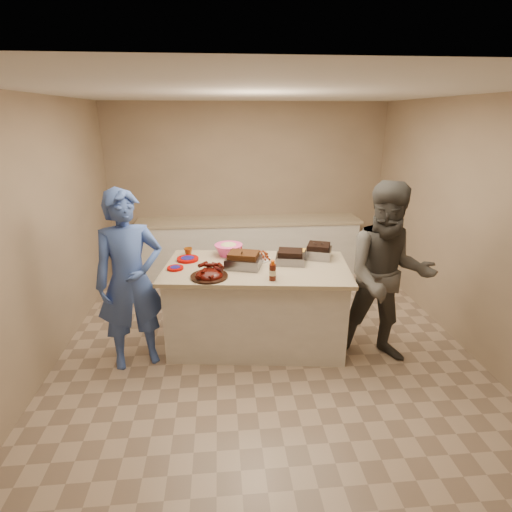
{
  "coord_description": "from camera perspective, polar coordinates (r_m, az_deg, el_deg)",
  "views": [
    {
      "loc": [
        -0.45,
        -4.06,
        2.5
      ],
      "look_at": [
        -0.08,
        0.02,
        1.04
      ],
      "focal_mm": 28.0,
      "sensor_mm": 36.0,
      "label": 1
    }
  ],
  "objects": [
    {
      "name": "pulled_pork_tray",
      "position": [
        4.31,
        -1.79,
        -1.62
      ],
      "size": [
        0.43,
        0.37,
        0.11
      ],
      "primitive_type": "cube",
      "rotation": [
        0.0,
        0.0,
        -0.28
      ],
      "color": "#47230F",
      "rests_on": "island"
    },
    {
      "name": "guest_gray",
      "position": [
        4.69,
        17.0,
        -13.64
      ],
      "size": [
        1.27,
        2.05,
        0.72
      ],
      "primitive_type": "imported",
      "rotation": [
        0.0,
        0.0,
        -0.19
      ],
      "color": "#4F4D48",
      "rests_on": "ground"
    },
    {
      "name": "basket_stack",
      "position": [
        4.71,
        -3.38,
        0.2
      ],
      "size": [
        0.23,
        0.2,
        0.1
      ],
      "primitive_type": "cube",
      "rotation": [
        0.0,
        0.0,
        -0.31
      ],
      "color": "#9D0400",
      "rests_on": "island"
    },
    {
      "name": "bbq_bottle_a",
      "position": [
        3.99,
        2.37,
        -3.45
      ],
      "size": [
        0.08,
        0.08,
        0.2
      ],
      "primitive_type": "cylinder",
      "rotation": [
        0.0,
        0.0,
        -0.12
      ],
      "color": "#42140A",
      "rests_on": "island"
    },
    {
      "name": "plate_stack_large",
      "position": [
        4.58,
        -9.72,
        -0.61
      ],
      "size": [
        0.27,
        0.27,
        0.03
      ],
      "primitive_type": "cylinder",
      "rotation": [
        0.0,
        0.0,
        -0.12
      ],
      "color": "#9D0400",
      "rests_on": "island"
    },
    {
      "name": "sauce_bowl",
      "position": [
        4.47,
        0.53,
        -0.83
      ],
      "size": [
        0.13,
        0.05,
        0.12
      ],
      "primitive_type": "imported",
      "rotation": [
        0.0,
        0.0,
        -0.12
      ],
      "color": "silver",
      "rests_on": "island"
    },
    {
      "name": "mac_cheese_dish",
      "position": [
        4.69,
        6.75,
        0.03
      ],
      "size": [
        0.29,
        0.23,
        0.07
      ],
      "primitive_type": "cube",
      "rotation": [
        0.0,
        0.0,
        -0.14
      ],
      "color": "yellow",
      "rests_on": "island"
    },
    {
      "name": "mustard_bottle",
      "position": [
        4.49,
        -0.94,
        -0.72
      ],
      "size": [
        0.05,
        0.05,
        0.12
      ],
      "primitive_type": "cylinder",
      "rotation": [
        0.0,
        0.0,
        -0.12
      ],
      "color": "#D7BE00",
      "rests_on": "island"
    },
    {
      "name": "back_counter",
      "position": [
        6.6,
        -1.0,
        1.46
      ],
      "size": [
        3.6,
        0.64,
        0.9
      ],
      "primitive_type": null,
      "color": "silver",
      "rests_on": "ground"
    },
    {
      "name": "room",
      "position": [
        4.79,
        1.02,
        -11.91
      ],
      "size": [
        4.5,
        5.0,
        2.7
      ],
      "primitive_type": null,
      "color": "#9E866A",
      "rests_on": "ground"
    },
    {
      "name": "roasting_pan",
      "position": [
        4.65,
        8.87,
        -0.23
      ],
      "size": [
        0.36,
        0.36,
        0.11
      ],
      "primitive_type": "cube",
      "rotation": [
        0.0,
        0.0,
        -0.35
      ],
      "color": "gray",
      "rests_on": "island"
    },
    {
      "name": "plastic_cup",
      "position": [
        4.74,
        -9.62,
        0.08
      ],
      "size": [
        0.11,
        0.1,
        0.1
      ],
      "primitive_type": "imported",
      "rotation": [
        0.0,
        0.0,
        -0.12
      ],
      "color": "#8D4610",
      "rests_on": "island"
    },
    {
      "name": "bbq_bottle_b",
      "position": [
        4.08,
        2.35,
        -2.88
      ],
      "size": [
        0.06,
        0.06,
        0.17
      ],
      "primitive_type": "cylinder",
      "rotation": [
        0.0,
        0.0,
        -0.12
      ],
      "color": "#42140A",
      "rests_on": "island"
    },
    {
      "name": "brisket_tray",
      "position": [
        4.45,
        4.89,
        -1.02
      ],
      "size": [
        0.36,
        0.32,
        0.09
      ],
      "primitive_type": "cube",
      "rotation": [
        0.0,
        0.0,
        -0.22
      ],
      "color": "black",
      "rests_on": "island"
    },
    {
      "name": "guest_blue",
      "position": [
        4.62,
        -16.34,
        -14.12
      ],
      "size": [
        1.25,
        1.98,
        0.44
      ],
      "primitive_type": "imported",
      "rotation": [
        0.0,
        0.0,
        0.33
      ],
      "color": "#3D5BAF",
      "rests_on": "ground"
    },
    {
      "name": "plate_stack_small",
      "position": [
        4.34,
        -11.45,
        -1.86
      ],
      "size": [
        0.19,
        0.19,
        0.02
      ],
      "primitive_type": "cylinder",
      "rotation": [
        0.0,
        0.0,
        -0.12
      ],
      "color": "#9D0400",
      "rests_on": "island"
    },
    {
      "name": "sausage_plate",
      "position": [
        4.54,
        0.4,
        -0.49
      ],
      "size": [
        0.32,
        0.32,
        0.05
      ],
      "primitive_type": "cylinder",
      "rotation": [
        0.0,
        0.0,
        0.22
      ],
      "color": "silver",
      "rests_on": "island"
    },
    {
      "name": "coleslaw_bowl",
      "position": [
        4.69,
        -3.91,
        0.11
      ],
      "size": [
        0.36,
        0.36,
        0.22
      ],
      "primitive_type": null,
      "rotation": [
        0.0,
        0.0,
        -0.12
      ],
      "color": "#FF469C",
      "rests_on": "island"
    },
    {
      "name": "island",
      "position": [
        4.76,
        0.06,
        -12.13
      ],
      "size": [
        2.1,
        1.28,
        0.94
      ],
      "primitive_type": null,
      "rotation": [
        0.0,
        0.0,
        -0.12
      ],
      "color": "silver",
      "rests_on": "ground"
    },
    {
      "name": "rib_platter",
      "position": [
        4.08,
        -6.69,
        -3.03
      ],
      "size": [
        0.44,
        0.44,
        0.15
      ],
      "primitive_type": null,
      "rotation": [
        0.0,
        0.0,
        0.16
      ],
      "color": "#420804",
      "rests_on": "island"
    }
  ]
}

